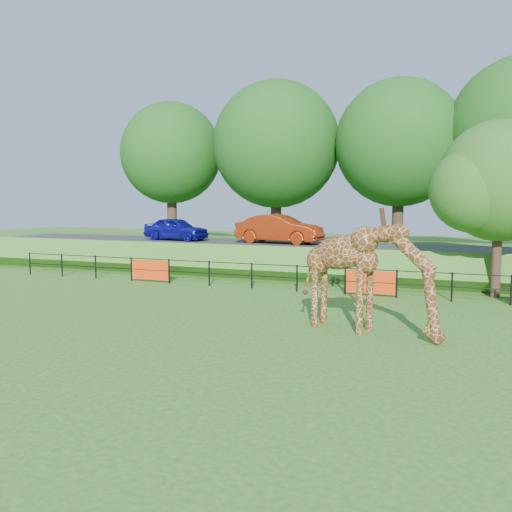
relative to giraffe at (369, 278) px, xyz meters
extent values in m
plane|color=#2D6519|center=(-4.09, -1.92, -1.58)|extent=(90.00, 90.00, 0.00)
cube|color=#2D6519|center=(-4.09, 13.58, -0.93)|extent=(40.00, 9.00, 1.30)
cube|color=#2F2F32|center=(-4.09, 12.08, -0.22)|extent=(40.00, 5.00, 0.12)
imported|color=#1916B9|center=(-13.23, 12.20, 0.48)|extent=(3.90, 1.88, 1.28)
imported|color=#AB2C0C|center=(-7.07, 12.29, 0.59)|extent=(4.70, 2.01, 1.51)
imported|color=black|center=(-2.99, 8.15, -0.90)|extent=(0.58, 0.47, 1.36)
cylinder|color=#382419|center=(3.41, 7.68, 0.02)|extent=(0.36, 0.36, 3.20)
sphere|color=#245918|center=(3.41, 7.68, 2.89)|extent=(4.60, 4.60, 4.60)
sphere|color=#245918|center=(2.49, 6.99, 2.54)|extent=(3.22, 3.22, 3.22)
cylinder|color=#382419|center=(-18.09, 20.08, 0.92)|extent=(0.70, 0.70, 5.00)
sphere|color=#144713|center=(-18.09, 20.08, 5.40)|extent=(7.20, 7.20, 7.20)
cylinder|color=#382419|center=(-10.09, 20.08, 0.92)|extent=(0.70, 0.70, 5.00)
sphere|color=#144713|center=(-10.09, 20.08, 5.73)|extent=(8.40, 8.40, 8.40)
cylinder|color=#382419|center=(-2.09, 20.08, 0.92)|extent=(0.70, 0.70, 5.00)
sphere|color=#144713|center=(-2.09, 20.08, 5.57)|extent=(7.80, 7.80, 7.80)
camera|label=1|loc=(2.97, -15.90, 2.27)|focal=40.00mm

